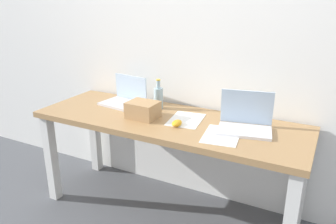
% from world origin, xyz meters
% --- Properties ---
extents(ground_plane, '(8.00, 8.00, 0.00)m').
position_xyz_m(ground_plane, '(0.00, 0.00, 0.00)').
color(ground_plane, '#515459').
extents(back_wall, '(5.20, 0.08, 2.60)m').
position_xyz_m(back_wall, '(0.00, 0.38, 1.30)').
color(back_wall, white).
rests_on(back_wall, ground).
extents(desk, '(1.87, 0.64, 0.74)m').
position_xyz_m(desk, '(0.00, 0.00, 0.63)').
color(desk, '#A37A4C').
rests_on(desk, ground).
extents(laptop_left, '(0.33, 0.27, 0.21)m').
position_xyz_m(laptop_left, '(-0.45, 0.14, 0.78)').
color(laptop_left, silver).
rests_on(laptop_left, desk).
extents(laptop_right, '(0.36, 0.28, 0.24)m').
position_xyz_m(laptop_right, '(0.52, 0.05, 0.79)').
color(laptop_right, silver).
rests_on(laptop_right, desk).
extents(beer_bottle, '(0.07, 0.07, 0.22)m').
position_xyz_m(beer_bottle, '(-0.17, 0.17, 0.82)').
color(beer_bottle, '#99B7C1').
rests_on(beer_bottle, desk).
extents(computer_mouse, '(0.07, 0.11, 0.03)m').
position_xyz_m(computer_mouse, '(0.11, -0.08, 0.75)').
color(computer_mouse, gold).
rests_on(computer_mouse, desk).
extents(cardboard_box, '(0.21, 0.17, 0.11)m').
position_xyz_m(cardboard_box, '(-0.17, -0.05, 0.79)').
color(cardboard_box, tan).
rests_on(cardboard_box, desk).
extents(paper_sheet_front_right, '(0.25, 0.32, 0.00)m').
position_xyz_m(paper_sheet_front_right, '(0.42, -0.10, 0.74)').
color(paper_sheet_front_right, white).
rests_on(paper_sheet_front_right, desk).
extents(paper_sheet_near_back, '(0.25, 0.32, 0.00)m').
position_xyz_m(paper_sheet_near_back, '(0.12, 0.04, 0.74)').
color(paper_sheet_near_back, white).
rests_on(paper_sheet_near_back, desk).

